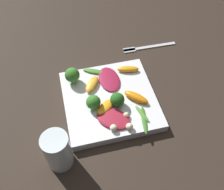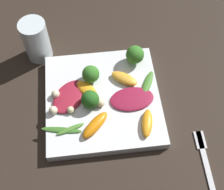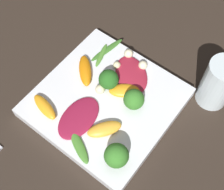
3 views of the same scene
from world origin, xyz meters
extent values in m
plane|color=#2D231C|center=(0.00, 0.00, 0.00)|extent=(2.40, 2.40, 0.00)
cube|color=white|center=(0.00, 0.00, 0.01)|extent=(0.25, 0.25, 0.02)
cylinder|color=silver|center=(0.14, -0.16, 0.05)|extent=(0.06, 0.06, 0.11)
cube|color=silver|center=(-0.19, 0.18, 0.00)|extent=(0.01, 0.18, 0.01)
cube|color=silver|center=(-0.19, 0.11, 0.00)|extent=(0.02, 0.04, 0.01)
ellipsoid|color=maroon|center=(-0.06, 0.01, 0.03)|extent=(0.10, 0.06, 0.01)
ellipsoid|color=maroon|center=(0.07, -0.01, 0.03)|extent=(0.10, 0.11, 0.01)
ellipsoid|color=orange|center=(0.02, 0.07, 0.03)|extent=(0.07, 0.07, 0.02)
ellipsoid|color=orange|center=(0.03, -0.02, 0.03)|extent=(0.06, 0.06, 0.01)
ellipsoid|color=orange|center=(-0.08, 0.08, 0.03)|extent=(0.04, 0.07, 0.02)
ellipsoid|color=#FCAD33|center=(-0.05, -0.04, 0.03)|extent=(0.07, 0.06, 0.02)
cylinder|color=#7A9E51|center=(0.02, -0.05, 0.03)|extent=(0.01, 0.01, 0.01)
sphere|color=#387A28|center=(0.02, -0.05, 0.05)|extent=(0.04, 0.04, 0.04)
cylinder|color=#84AD5B|center=(0.03, 0.01, 0.03)|extent=(0.01, 0.01, 0.01)
sphere|color=#26601E|center=(0.03, 0.01, 0.05)|extent=(0.04, 0.04, 0.04)
cylinder|color=#84AD5B|center=(-0.08, -0.09, 0.03)|extent=(0.01, 0.01, 0.01)
sphere|color=#387A28|center=(-0.08, -0.09, 0.05)|extent=(0.04, 0.04, 0.04)
ellipsoid|color=#47842D|center=(-0.10, -0.02, 0.03)|extent=(0.05, 0.07, 0.01)
ellipsoid|color=#3D7528|center=(0.09, 0.07, 0.03)|extent=(0.09, 0.03, 0.00)
ellipsoid|color=#518E33|center=(0.07, 0.07, 0.03)|extent=(0.06, 0.03, 0.01)
sphere|color=beige|center=(0.11, 0.03, 0.03)|extent=(0.02, 0.02, 0.02)
sphere|color=beige|center=(0.10, -0.01, 0.03)|extent=(0.02, 0.02, 0.02)
sphere|color=beige|center=(0.07, 0.03, 0.03)|extent=(0.02, 0.02, 0.02)
sphere|color=beige|center=(0.01, 0.02, 0.03)|extent=(0.02, 0.02, 0.02)
camera|label=1|loc=(0.43, -0.10, 0.60)|focal=42.00mm
camera|label=2|loc=(0.02, 0.34, 0.62)|focal=50.00mm
camera|label=3|loc=(-0.22, -0.18, 0.54)|focal=50.00mm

